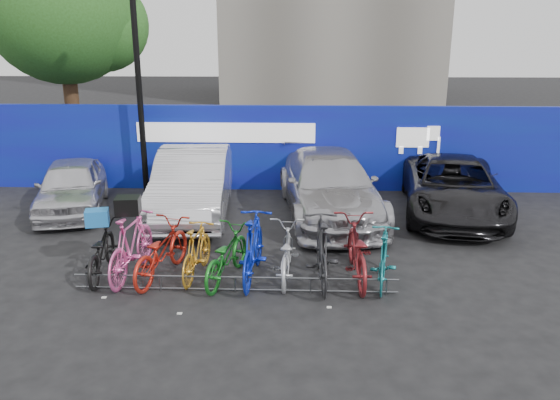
# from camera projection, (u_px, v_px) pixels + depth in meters

# --- Properties ---
(ground) EXTENTS (100.00, 100.00, 0.00)m
(ground) POSITION_uv_depth(u_px,v_px,m) (239.00, 277.00, 10.02)
(ground) COLOR black
(ground) RESTS_ON ground
(hoarding) EXTENTS (22.00, 0.18, 2.40)m
(hoarding) POSITION_uv_depth(u_px,v_px,m) (262.00, 148.00, 15.40)
(hoarding) COLOR navy
(hoarding) RESTS_ON ground
(tree) EXTENTS (5.40, 5.20, 7.80)m
(tree) POSITION_uv_depth(u_px,v_px,m) (69.00, 10.00, 18.41)
(tree) COLOR #382314
(tree) RESTS_ON ground
(lamppost) EXTENTS (0.25, 0.50, 6.11)m
(lamppost) POSITION_uv_depth(u_px,v_px,m) (138.00, 74.00, 14.35)
(lamppost) COLOR black
(lamppost) RESTS_ON ground
(bike_rack) EXTENTS (5.60, 0.03, 0.30)m
(bike_rack) POSITION_uv_depth(u_px,v_px,m) (235.00, 283.00, 9.39)
(bike_rack) COLOR #595B60
(bike_rack) RESTS_ON ground
(car_0) EXTENTS (2.48, 4.07, 1.30)m
(car_0) POSITION_uv_depth(u_px,v_px,m) (72.00, 186.00, 13.60)
(car_0) COLOR silver
(car_0) RESTS_ON ground
(car_1) EXTENTS (2.04, 4.95, 1.59)m
(car_1) POSITION_uv_depth(u_px,v_px,m) (193.00, 183.00, 13.34)
(car_1) COLOR silver
(car_1) RESTS_ON ground
(car_2) EXTENTS (2.74, 5.46, 1.52)m
(car_2) POSITION_uv_depth(u_px,v_px,m) (329.00, 185.00, 13.25)
(car_2) COLOR #ACACB1
(car_2) RESTS_ON ground
(car_3) EXTENTS (2.96, 5.22, 1.37)m
(car_3) POSITION_uv_depth(u_px,v_px,m) (453.00, 187.00, 13.39)
(car_3) COLOR black
(car_3) RESTS_ON ground
(bike_0) EXTENTS (0.87, 1.93, 0.98)m
(bike_0) POSITION_uv_depth(u_px,v_px,m) (100.00, 250.00, 9.97)
(bike_0) COLOR black
(bike_0) RESTS_ON ground
(bike_1) EXTENTS (0.76, 2.06, 1.21)m
(bike_1) POSITION_uv_depth(u_px,v_px,m) (131.00, 245.00, 9.90)
(bike_1) COLOR #EA52A1
(bike_1) RESTS_ON ground
(bike_2) EXTENTS (1.14, 2.07, 1.03)m
(bike_2) POSITION_uv_depth(u_px,v_px,m) (161.00, 251.00, 9.88)
(bike_2) COLOR red
(bike_2) RESTS_ON ground
(bike_3) EXTENTS (0.66, 1.70, 0.99)m
(bike_3) POSITION_uv_depth(u_px,v_px,m) (197.00, 251.00, 9.91)
(bike_3) COLOR orange
(bike_3) RESTS_ON ground
(bike_4) EXTENTS (1.10, 1.95, 0.97)m
(bike_4) POSITION_uv_depth(u_px,v_px,m) (226.00, 255.00, 9.77)
(bike_4) COLOR #156E1B
(bike_4) RESTS_ON ground
(bike_5) EXTENTS (0.72, 2.08, 1.23)m
(bike_5) POSITION_uv_depth(u_px,v_px,m) (253.00, 247.00, 9.78)
(bike_5) COLOR #0C22B6
(bike_5) RESTS_ON ground
(bike_6) EXTENTS (0.69, 1.87, 0.97)m
(bike_6) POSITION_uv_depth(u_px,v_px,m) (286.00, 253.00, 9.88)
(bike_6) COLOR #ACAFB4
(bike_6) RESTS_ON ground
(bike_7) EXTENTS (0.65, 2.05, 1.22)m
(bike_7) POSITION_uv_depth(u_px,v_px,m) (322.00, 250.00, 9.66)
(bike_7) COLOR #262628
(bike_7) RESTS_ON ground
(bike_8) EXTENTS (0.81, 2.13, 1.11)m
(bike_8) POSITION_uv_depth(u_px,v_px,m) (356.00, 250.00, 9.80)
(bike_8) COLOR maroon
(bike_8) RESTS_ON ground
(bike_9) EXTENTS (0.77, 1.75, 1.01)m
(bike_9) POSITION_uv_depth(u_px,v_px,m) (384.00, 257.00, 9.61)
(bike_9) COLOR #146C72
(bike_9) RESTS_ON ground
(cargo_crate) EXTENTS (0.47, 0.40, 0.29)m
(cargo_crate) POSITION_uv_depth(u_px,v_px,m) (97.00, 218.00, 9.79)
(cargo_crate) COLOR #1B68B7
(cargo_crate) RESTS_ON bike_0
(cargo_topcase) EXTENTS (0.46, 0.43, 0.31)m
(cargo_topcase) POSITION_uv_depth(u_px,v_px,m) (128.00, 205.00, 9.68)
(cargo_topcase) COLOR black
(cargo_topcase) RESTS_ON bike_1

